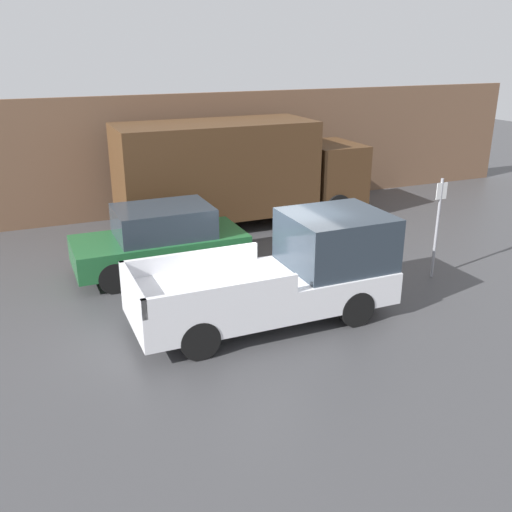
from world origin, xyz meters
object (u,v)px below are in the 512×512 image
delivery_truck (236,170)px  parking_sign (438,223)px  car (161,240)px  pickup_truck (287,273)px

delivery_truck → parking_sign: size_ratio=3.19×
car → parking_sign: 6.84m
pickup_truck → car: pickup_truck is taller
parking_sign → car: bearing=153.8°
parking_sign → delivery_truck: bearing=115.2°
pickup_truck → delivery_truck: size_ratio=0.68×
car → parking_sign: size_ratio=1.70×
delivery_truck → parking_sign: delivery_truck is taller
pickup_truck → car: 4.00m
car → parking_sign: (6.12, -3.01, 0.55)m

